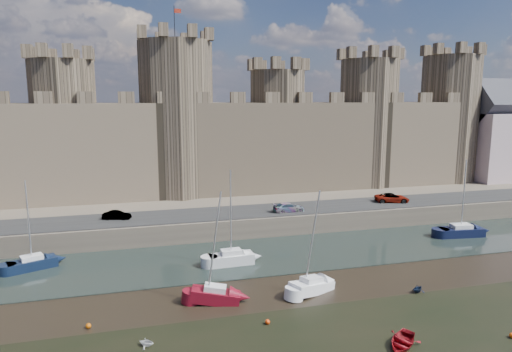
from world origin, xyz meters
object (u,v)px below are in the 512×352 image
object	(u,v)px
car_3	(392,198)
sailboat_1	(32,263)
sailboat_5	(312,285)
sailboat_3	(461,231)
car_2	(289,207)
car_1	(117,215)
sailboat_2	(231,257)
sailboat_4	(215,294)

from	to	relation	value
car_3	sailboat_1	size ratio (longest dim) A/B	0.52
car_3	sailboat_1	xyz separation A→B (m)	(-45.74, -7.87, -2.42)
sailboat_5	sailboat_3	bearing A→B (deg)	-0.17
sailboat_5	car_2	bearing A→B (deg)	53.13
car_2	car_1	bearing A→B (deg)	82.64
sailboat_1	sailboat_3	xyz separation A→B (m)	(49.80, -1.66, 0.01)
sailboat_1	sailboat_2	xyz separation A→B (m)	(19.83, -3.88, 0.06)
car_1	sailboat_3	bearing A→B (deg)	-87.88
sailboat_4	car_3	bearing A→B (deg)	49.11
car_1	sailboat_1	world-z (taller)	sailboat_1
car_3	sailboat_1	world-z (taller)	sailboat_1
car_1	car_3	xyz separation A→B (m)	(37.65, -0.38, 0.11)
car_3	sailboat_2	world-z (taller)	sailboat_2
car_2	sailboat_1	bearing A→B (deg)	99.63
sailboat_1	sailboat_5	distance (m)	28.29
car_1	car_3	world-z (taller)	car_3
sailboat_5	sailboat_2	bearing A→B (deg)	98.75
car_2	sailboat_5	world-z (taller)	sailboat_5
sailboat_2	sailboat_4	world-z (taller)	sailboat_2
car_1	sailboat_4	bearing A→B (deg)	-141.71
car_1	car_3	distance (m)	37.66
car_3	sailboat_2	size ratio (longest dim) A/B	0.48
sailboat_1	sailboat_2	bearing A→B (deg)	-33.89
car_1	sailboat_2	xyz separation A→B (m)	(11.75, -12.13, -2.25)
sailboat_1	sailboat_4	distance (m)	20.71
sailboat_1	sailboat_4	bearing A→B (deg)	-59.08
car_2	sailboat_5	xyz separation A→B (m)	(-4.31, -18.97, -2.42)
car_3	sailboat_5	size ratio (longest dim) A/B	0.51
car_2	sailboat_1	distance (m)	30.49
car_3	sailboat_4	size ratio (longest dim) A/B	0.49
car_2	sailboat_3	world-z (taller)	sailboat_3
sailboat_2	sailboat_5	xyz separation A→B (m)	(5.55, -8.61, -0.11)
sailboat_3	sailboat_1	bearing A→B (deg)	-175.69
sailboat_3	sailboat_4	bearing A→B (deg)	-156.05
car_3	car_2	bearing A→B (deg)	109.59
sailboat_1	sailboat_5	xyz separation A→B (m)	(25.38, -12.48, -0.06)
sailboat_2	car_2	bearing A→B (deg)	44.29
car_1	car_2	bearing A→B (deg)	-79.17
sailboat_4	sailboat_5	size ratio (longest dim) A/B	1.03
sailboat_2	car_3	bearing A→B (deg)	22.25
car_2	sailboat_4	xyz separation A→B (m)	(-12.99, -18.73, -2.39)
car_3	car_1	bearing A→B (deg)	104.09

